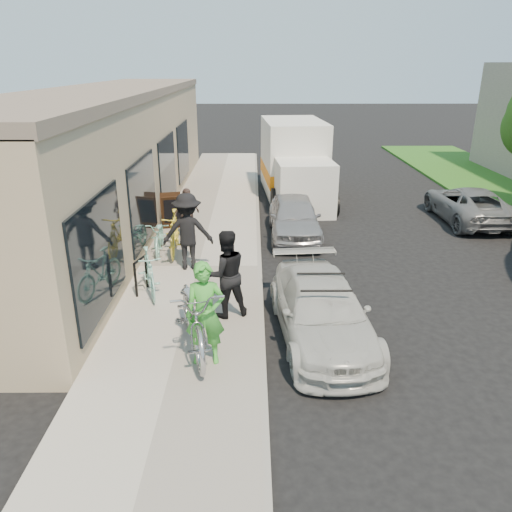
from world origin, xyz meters
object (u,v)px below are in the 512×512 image
object	(u,v)px
sandwich_board	(172,211)
far_car_gray	(468,204)
bystander_a	(188,232)
sedan_white	(322,310)
tandem_bike	(194,315)
bystander_b	(187,214)
woman_rider	(205,314)
cruiser_bike_b	(160,236)
moving_truck	(295,164)
sedan_silver	(294,217)
bike_rack	(141,272)
cruiser_bike_a	(149,272)
cruiser_bike_c	(174,233)
man_standing	(226,274)

from	to	relation	value
sandwich_board	far_car_gray	world-z (taller)	sandwich_board
far_car_gray	bystander_a	xyz separation A→B (m)	(-8.76, -4.41, 0.53)
sedan_white	tandem_bike	world-z (taller)	tandem_bike
bystander_b	tandem_bike	bearing A→B (deg)	-125.83
woman_rider	cruiser_bike_b	bearing A→B (deg)	104.08
sandwich_board	far_car_gray	size ratio (longest dim) A/B	0.25
moving_truck	bystander_b	distance (m)	6.51
sedan_silver	sandwich_board	bearing A→B (deg)	172.61
bystander_a	bike_rack	bearing A→B (deg)	52.75
bike_rack	bystander_b	size ratio (longest dim) A/B	0.54
cruiser_bike_b	tandem_bike	bearing A→B (deg)	-78.16
woman_rider	cruiser_bike_a	distance (m)	3.15
bike_rack	cruiser_bike_c	size ratio (longest dim) A/B	0.42
tandem_bike	cruiser_bike_b	size ratio (longest dim) A/B	1.47
sedan_silver	man_standing	xyz separation A→B (m)	(-1.79, -5.32, 0.43)
bike_rack	woman_rider	size ratio (longest dim) A/B	0.44
sedan_white	cruiser_bike_c	distance (m)	5.44
bike_rack	bystander_b	bearing A→B (deg)	81.12
sedan_silver	cruiser_bike_c	distance (m)	3.78
cruiser_bike_a	bystander_a	bearing A→B (deg)	46.62
man_standing	cruiser_bike_c	bearing A→B (deg)	-85.59
sedan_white	woman_rider	bearing A→B (deg)	-158.84
sandwich_board	cruiser_bike_c	world-z (taller)	cruiser_bike_c
sandwich_board	sedan_white	bearing A→B (deg)	-74.07
cruiser_bike_a	cruiser_bike_b	size ratio (longest dim) A/B	0.97
far_car_gray	woman_rider	bearing A→B (deg)	46.78
bike_rack	cruiser_bike_c	bearing A→B (deg)	81.14
sedan_white	man_standing	world-z (taller)	man_standing
bike_rack	sedan_white	bearing A→B (deg)	-25.14
sandwich_board	woman_rider	size ratio (longest dim) A/B	0.58
sedan_silver	far_car_gray	xyz separation A→B (m)	(5.92, 1.61, -0.05)
bike_rack	sedan_silver	bearing A→B (deg)	48.41
cruiser_bike_b	bystander_b	world-z (taller)	bystander_b
sedan_silver	moving_truck	bearing A→B (deg)	85.62
bike_rack	tandem_bike	bearing A→B (deg)	-58.72
bike_rack	woman_rider	xyz separation A→B (m)	(1.69, -2.80, 0.42)
bike_rack	cruiser_bike_b	world-z (taller)	cruiser_bike_b
bike_rack	sedan_silver	size ratio (longest dim) A/B	0.22
sandwich_board	far_car_gray	distance (m)	9.74
cruiser_bike_c	bike_rack	bearing A→B (deg)	-102.18
bystander_a	sedan_white	bearing A→B (deg)	127.34
cruiser_bike_a	moving_truck	bearing A→B (deg)	48.82
cruiser_bike_b	sedan_white	bearing A→B (deg)	-53.50
moving_truck	cruiser_bike_c	distance (m)	7.67
sandwich_board	cruiser_bike_a	distance (m)	4.77
sedan_white	cruiser_bike_c	xyz separation A→B (m)	(-3.40, 4.24, 0.14)
bystander_b	far_car_gray	bearing A→B (deg)	-30.71
bike_rack	bystander_b	distance (m)	3.75
moving_truck	far_car_gray	bearing A→B (deg)	-34.83
moving_truck	tandem_bike	size ratio (longest dim) A/B	2.40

